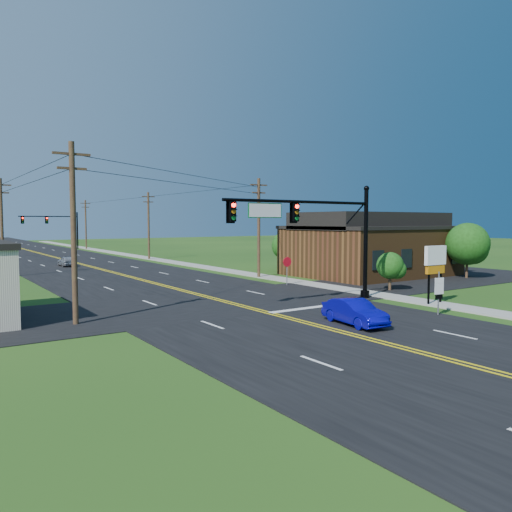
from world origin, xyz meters
TOP-DOWN VIEW (x-y plane):
  - ground at (0.00, 0.00)m, footprint 260.00×260.00m
  - road_main at (0.00, 50.00)m, footprint 16.00×220.00m
  - road_cross at (0.00, 12.00)m, footprint 70.00×10.00m
  - sidewalk at (10.50, 40.00)m, footprint 2.00×160.00m
  - signal_mast_main at (4.34, 8.00)m, footprint 11.30×0.60m
  - signal_mast_far at (4.44, 80.00)m, footprint 10.98×0.60m
  - brick_building at (20.00, 18.00)m, footprint 14.20×11.20m
  - utility_pole_left_a at (-9.50, 10.00)m, footprint 1.80×0.28m
  - utility_pole_left_b at (-9.50, 35.00)m, footprint 1.80×0.28m
  - utility_pole_right_a at (9.80, 22.00)m, footprint 1.80×0.28m
  - utility_pole_right_b at (9.80, 48.00)m, footprint 1.80×0.28m
  - utility_pole_right_c at (9.80, 78.00)m, footprint 1.80×0.28m
  - tree_right_front at (25.00, 11.00)m, footprint 3.80×3.80m
  - tree_right_back at (16.00, 26.00)m, footprint 3.00×3.00m
  - shrub_corner at (13.00, 9.50)m, footprint 2.00×2.00m
  - blue_car at (1.84, 2.09)m, footprint 1.85×4.00m
  - distant_car at (-1.97, 43.45)m, footprint 1.40×3.45m
  - route_sign at (7.50, 1.36)m, footprint 0.59×0.16m
  - stop_sign at (8.50, 16.11)m, footprint 0.82×0.10m
  - pylon_sign at (10.50, 3.81)m, footprint 1.77×0.29m

SIDE VIEW (x-z plane):
  - ground at x=0.00m, z-range 0.00..0.00m
  - road_main at x=0.00m, z-range 0.00..0.04m
  - road_cross at x=0.00m, z-range 0.00..0.04m
  - sidewalk at x=10.50m, z-range 0.00..0.08m
  - distant_car at x=-1.97m, z-range 0.00..1.17m
  - blue_car at x=1.84m, z-range 0.00..1.27m
  - route_sign at x=7.50m, z-range 0.20..2.60m
  - stop_sign at x=8.50m, z-range 0.51..2.81m
  - shrub_corner at x=13.00m, z-range 0.42..3.28m
  - brick_building at x=20.00m, z-range 0.00..4.70m
  - tree_right_back at x=16.00m, z-range 0.55..4.65m
  - pylon_sign at x=10.50m, z-range 0.83..4.46m
  - tree_right_front at x=25.00m, z-range 0.60..5.60m
  - signal_mast_far at x=4.44m, z-range 0.81..8.29m
  - utility_pole_left_a at x=-9.50m, z-range 0.22..9.22m
  - utility_pole_left_b at x=-9.50m, z-range 0.22..9.22m
  - utility_pole_right_a at x=9.80m, z-range 0.22..9.22m
  - utility_pole_right_b at x=9.80m, z-range 0.22..9.22m
  - utility_pole_right_c at x=9.80m, z-range 0.22..9.22m
  - signal_mast_main at x=4.34m, z-range 1.01..8.49m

